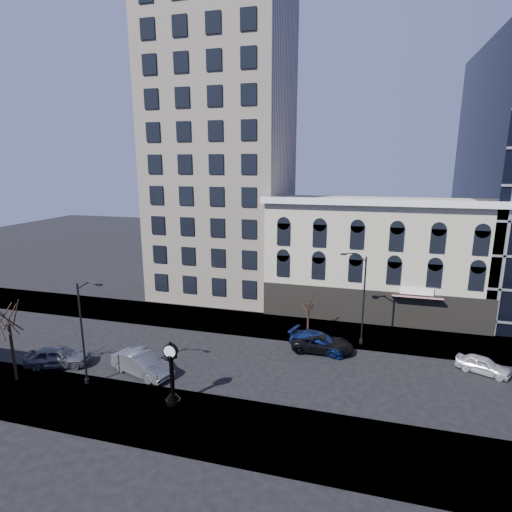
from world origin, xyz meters
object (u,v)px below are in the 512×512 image
(street_clock, at_px, (172,376))
(car_near_b, at_px, (142,363))
(car_near_a, at_px, (58,356))
(street_lamp_near, at_px, (86,306))

(street_clock, xyz_separation_m, car_near_b, (-4.09, 3.07, -1.26))
(car_near_a, bearing_deg, street_lamp_near, -131.98)
(street_lamp_near, distance_m, car_near_a, 7.31)
(street_lamp_near, height_order, car_near_a, street_lamp_near)
(car_near_a, relative_size, car_near_b, 0.93)
(street_clock, xyz_separation_m, car_near_a, (-11.20, 2.43, -1.29))
(car_near_a, xyz_separation_m, car_near_b, (7.11, 0.64, 0.03))
(street_clock, distance_m, car_near_a, 11.53)
(street_lamp_near, bearing_deg, car_near_b, 52.02)
(street_clock, distance_m, car_near_b, 5.26)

